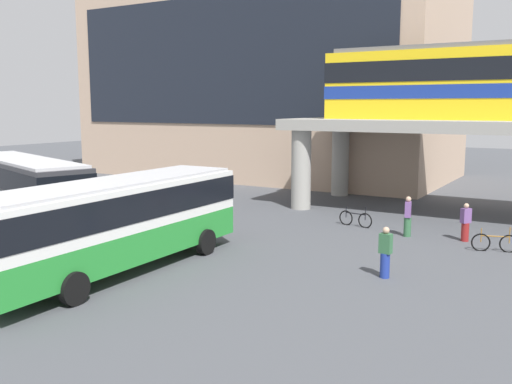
% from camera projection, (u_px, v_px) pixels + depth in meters
% --- Properties ---
extents(ground_plane, '(120.00, 120.00, 0.00)m').
position_uv_depth(ground_plane, '(258.00, 224.00, 27.84)').
color(ground_plane, '#47494F').
extents(station_building, '(29.28, 14.63, 16.37)m').
position_uv_depth(station_building, '(269.00, 76.00, 47.39)').
color(station_building, tan).
rests_on(station_building, ground_plane).
extents(bus_main, '(2.86, 11.07, 3.22)m').
position_uv_depth(bus_main, '(116.00, 216.00, 19.44)').
color(bus_main, '#268C33').
rests_on(bus_main, ground_plane).
extents(bus_secondary, '(11.26, 6.03, 3.22)m').
position_uv_depth(bus_secondary, '(24.00, 184.00, 27.59)').
color(bus_secondary, orange).
rests_on(bus_secondary, ground_plane).
extents(bicycle_black, '(1.77, 0.36, 1.04)m').
position_uv_depth(bicycle_black, '(355.00, 219.00, 27.26)').
color(bicycle_black, black).
rests_on(bicycle_black, ground_plane).
extents(bicycle_brown, '(1.72, 0.60, 1.04)m').
position_uv_depth(bicycle_brown, '(495.00, 243.00, 22.50)').
color(bicycle_brown, black).
rests_on(bicycle_brown, ground_plane).
extents(pedestrian_walking_across, '(0.45, 0.48, 1.64)m').
position_uv_depth(pedestrian_walking_across, '(465.00, 224.00, 24.19)').
color(pedestrian_walking_across, maroon).
rests_on(pedestrian_walking_across, ground_plane).
extents(pedestrian_near_building, '(0.43, 0.32, 1.74)m').
position_uv_depth(pedestrian_near_building, '(385.00, 254.00, 19.00)').
color(pedestrian_near_building, navy).
rests_on(pedestrian_near_building, ground_plane).
extents(pedestrian_at_kerb, '(0.34, 0.45, 1.79)m').
position_uv_depth(pedestrian_at_kerb, '(408.00, 218.00, 25.05)').
color(pedestrian_at_kerb, '#33663F').
rests_on(pedestrian_at_kerb, ground_plane).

